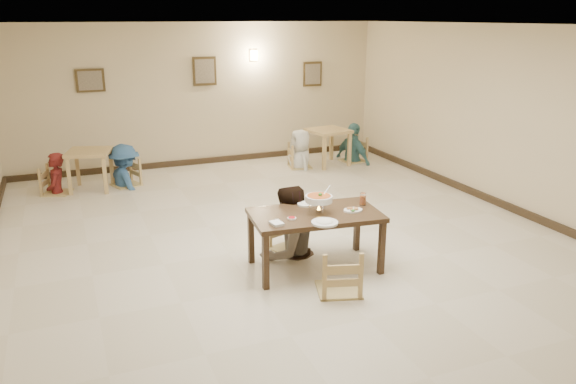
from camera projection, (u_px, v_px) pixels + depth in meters
name	position (u px, v px, depth m)	size (l,w,h in m)	color
floor	(289.00, 244.00, 7.99)	(10.00, 10.00, 0.00)	beige
ceiling	(289.00, 25.00, 7.09)	(10.00, 10.00, 0.00)	white
wall_back	(201.00, 95.00, 11.96)	(10.00, 10.00, 0.00)	beige
wall_right	(520.00, 121.00, 8.97)	(10.00, 10.00, 0.00)	beige
baseboard_back	(204.00, 161.00, 12.36)	(8.00, 0.06, 0.12)	#332518
baseboard_right	(508.00, 207.00, 9.40)	(0.06, 10.00, 0.12)	#332518
picture_a	(90.00, 81.00, 11.01)	(0.55, 0.04, 0.45)	#3E2F17
picture_b	(205.00, 71.00, 11.81)	(0.50, 0.04, 0.60)	#3E2F17
picture_c	(313.00, 74.00, 12.75)	(0.45, 0.04, 0.55)	#3E2F17
wall_sconce	(254.00, 55.00, 12.11)	(0.16, 0.05, 0.22)	#FFD88C
main_table	(315.00, 219.00, 7.05)	(1.70, 1.07, 0.76)	#3E2A19
chair_far	(289.00, 220.00, 7.69)	(0.41, 0.41, 0.88)	tan
chair_near	(340.00, 249.00, 6.48)	(0.50, 0.50, 1.07)	tan
main_diner	(288.00, 187.00, 7.43)	(0.92, 0.72, 1.90)	gray
curry_warmer	(319.00, 199.00, 6.98)	(0.38, 0.34, 0.31)	silver
rice_plate_far	(309.00, 204.00, 7.32)	(0.30, 0.30, 0.07)	white
rice_plate_near	(325.00, 222.00, 6.65)	(0.32, 0.32, 0.07)	white
fried_plate	(353.00, 210.00, 7.08)	(0.25, 0.25, 0.05)	white
chili_dish	(292.00, 218.00, 6.80)	(0.11, 0.11, 0.02)	white
napkin_cutlery	(277.00, 223.00, 6.62)	(0.17, 0.26, 0.03)	white
drink_glass	(363.00, 199.00, 7.30)	(0.08, 0.08, 0.16)	white
bg_table_left	(89.00, 158.00, 10.35)	(0.92, 0.92, 0.75)	tan
bg_table_right	(328.00, 136.00, 12.10)	(0.90, 0.90, 0.78)	tan
bg_chair_ll	(54.00, 168.00, 10.14)	(0.46, 0.46, 0.97)	tan
bg_chair_lr	(124.00, 160.00, 10.63)	(0.47, 0.47, 1.00)	tan
bg_chair_rl	(300.00, 145.00, 11.92)	(0.46, 0.46, 0.98)	tan
bg_chair_rr	(354.00, 139.00, 12.42)	(0.49, 0.49, 1.04)	tan
bg_diner_a	(52.00, 153.00, 10.06)	(0.55, 0.36, 1.52)	maroon
bg_diner_b	(123.00, 144.00, 10.54)	(1.04, 0.60, 1.61)	#365D88
bg_diner_c	(300.00, 130.00, 11.82)	(0.80, 0.52, 1.64)	silver
bg_diner_d	(354.00, 123.00, 12.32)	(1.01, 0.42, 1.73)	teal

